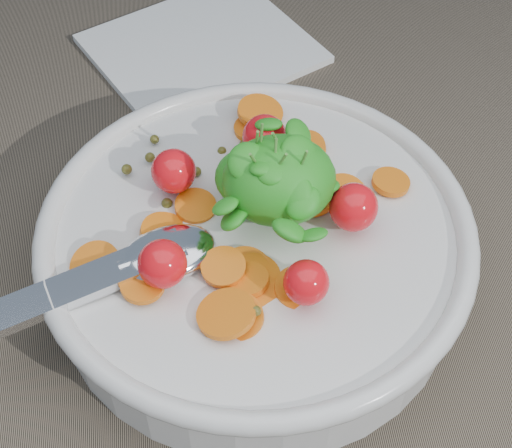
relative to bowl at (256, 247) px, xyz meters
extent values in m
plane|color=#766754|center=(-0.02, 0.02, -0.03)|extent=(6.00, 6.00, 0.00)
cylinder|color=silver|center=(0.00, 0.00, -0.01)|extent=(0.26, 0.26, 0.05)
torus|color=silver|center=(0.00, 0.00, 0.02)|extent=(0.27, 0.27, 0.01)
cylinder|color=silver|center=(0.00, 0.00, -0.03)|extent=(0.13, 0.13, 0.01)
cylinder|color=brown|center=(0.00, 0.00, -0.01)|extent=(0.24, 0.24, 0.04)
cylinder|color=orange|center=(0.00, -0.05, 0.02)|extent=(0.03, 0.03, 0.01)
cylinder|color=orange|center=(-0.01, -0.03, 0.02)|extent=(0.04, 0.04, 0.02)
cylinder|color=orange|center=(0.02, -0.05, 0.02)|extent=(0.04, 0.04, 0.01)
cylinder|color=orange|center=(0.01, 0.09, 0.02)|extent=(0.03, 0.03, 0.01)
cylinder|color=orange|center=(0.01, 0.10, 0.03)|extent=(0.04, 0.05, 0.01)
cylinder|color=orange|center=(-0.02, -0.06, 0.02)|extent=(0.04, 0.04, 0.01)
cylinder|color=orange|center=(0.04, 0.00, 0.01)|extent=(0.03, 0.03, 0.01)
cylinder|color=orange|center=(0.02, 0.04, 0.02)|extent=(0.04, 0.04, 0.01)
cylinder|color=orange|center=(0.04, 0.06, 0.02)|extent=(0.03, 0.03, 0.02)
cylinder|color=orange|center=(-0.02, -0.06, 0.02)|extent=(0.04, 0.04, 0.01)
cylinder|color=orange|center=(-0.01, -0.04, 0.02)|extent=(0.03, 0.03, 0.01)
cylinder|color=orange|center=(0.00, -0.04, 0.02)|extent=(0.04, 0.04, 0.01)
cylinder|color=orange|center=(0.01, 0.02, 0.01)|extent=(0.03, 0.03, 0.01)
cylinder|color=orange|center=(0.04, 0.02, 0.02)|extent=(0.04, 0.04, 0.01)
cylinder|color=orange|center=(0.09, 0.03, 0.02)|extent=(0.03, 0.03, 0.01)
cylinder|color=orange|center=(0.06, 0.02, 0.02)|extent=(0.03, 0.03, 0.01)
cylinder|color=orange|center=(-0.10, -0.02, 0.02)|extent=(0.04, 0.03, 0.02)
cylinder|color=orange|center=(-0.04, 0.02, 0.02)|extent=(0.04, 0.04, 0.01)
cylinder|color=orange|center=(0.02, 0.03, 0.02)|extent=(0.04, 0.04, 0.02)
cylinder|color=orange|center=(-0.05, 0.00, 0.02)|extent=(0.04, 0.05, 0.02)
cylinder|color=orange|center=(-0.08, -0.02, 0.01)|extent=(0.03, 0.03, 0.00)
cylinder|color=orange|center=(-0.07, -0.04, 0.02)|extent=(0.03, 0.03, 0.01)
cylinder|color=orange|center=(-0.02, -0.03, 0.02)|extent=(0.04, 0.04, 0.01)
sphere|color=#52501B|center=(-0.03, -0.02, 0.02)|extent=(0.01, 0.01, 0.01)
sphere|color=#52501B|center=(-0.03, 0.05, 0.02)|extent=(0.01, 0.01, 0.01)
sphere|color=#52501B|center=(-0.02, 0.07, 0.02)|extent=(0.01, 0.01, 0.01)
sphere|color=#52501B|center=(-0.06, 0.08, 0.02)|extent=(0.01, 0.01, 0.01)
sphere|color=#52501B|center=(-0.05, 0.03, 0.02)|extent=(0.01, 0.01, 0.01)
sphere|color=#52501B|center=(0.00, 0.07, 0.02)|extent=(0.01, 0.01, 0.01)
sphere|color=#52501B|center=(-0.03, -0.03, 0.02)|extent=(0.01, 0.01, 0.01)
sphere|color=#52501B|center=(-0.04, 0.06, 0.03)|extent=(0.01, 0.01, 0.01)
sphere|color=#52501B|center=(-0.05, -0.01, 0.02)|extent=(0.01, 0.01, 0.01)
sphere|color=#52501B|center=(-0.06, 0.06, 0.02)|extent=(0.01, 0.01, 0.01)
sphere|color=#52501B|center=(-0.01, -0.07, 0.03)|extent=(0.01, 0.01, 0.01)
sphere|color=#52501B|center=(0.01, 0.04, 0.02)|extent=(0.01, 0.01, 0.01)
sphere|color=#52501B|center=(-0.08, 0.05, 0.02)|extent=(0.01, 0.01, 0.01)
sphere|color=red|center=(0.06, -0.01, 0.04)|extent=(0.03, 0.03, 0.03)
sphere|color=red|center=(0.01, 0.06, 0.04)|extent=(0.03, 0.03, 0.03)
sphere|color=red|center=(-0.05, 0.04, 0.04)|extent=(0.03, 0.03, 0.03)
sphere|color=red|center=(-0.06, -0.04, 0.04)|extent=(0.03, 0.03, 0.03)
sphere|color=red|center=(0.02, -0.06, 0.03)|extent=(0.03, 0.03, 0.03)
ellipsoid|color=green|center=(0.02, 0.01, 0.05)|extent=(0.07, 0.06, 0.05)
ellipsoid|color=green|center=(0.00, 0.02, 0.04)|extent=(0.04, 0.04, 0.03)
ellipsoid|color=green|center=(0.03, 0.01, 0.06)|extent=(0.03, 0.03, 0.02)
ellipsoid|color=green|center=(0.02, 0.01, 0.06)|extent=(0.02, 0.02, 0.01)
ellipsoid|color=green|center=(0.01, 0.00, 0.07)|extent=(0.03, 0.03, 0.01)
ellipsoid|color=green|center=(0.02, 0.01, 0.06)|extent=(0.03, 0.03, 0.02)
ellipsoid|color=green|center=(0.01, 0.01, 0.06)|extent=(0.03, 0.03, 0.01)
ellipsoid|color=green|center=(-0.01, -0.01, 0.04)|extent=(0.03, 0.03, 0.02)
ellipsoid|color=green|center=(0.01, -0.04, 0.06)|extent=(0.03, 0.03, 0.02)
ellipsoid|color=green|center=(0.01, 0.02, 0.05)|extent=(0.03, 0.03, 0.01)
ellipsoid|color=green|center=(0.00, 0.00, 0.07)|extent=(0.02, 0.02, 0.01)
ellipsoid|color=green|center=(-0.01, 0.02, 0.04)|extent=(0.03, 0.03, 0.03)
ellipsoid|color=green|center=(0.03, 0.02, 0.05)|extent=(0.02, 0.02, 0.02)
ellipsoid|color=green|center=(0.04, 0.00, 0.05)|extent=(0.02, 0.02, 0.01)
ellipsoid|color=green|center=(0.03, 0.01, 0.07)|extent=(0.04, 0.04, 0.02)
ellipsoid|color=green|center=(0.03, -0.04, 0.06)|extent=(0.02, 0.02, 0.01)
ellipsoid|color=green|center=(0.01, 0.01, 0.06)|extent=(0.02, 0.02, 0.02)
ellipsoid|color=green|center=(0.03, 0.05, 0.05)|extent=(0.02, 0.03, 0.02)
ellipsoid|color=green|center=(0.03, -0.02, 0.06)|extent=(0.03, 0.03, 0.02)
ellipsoid|color=green|center=(0.02, -0.01, 0.06)|extent=(0.02, 0.03, 0.03)
ellipsoid|color=green|center=(0.02, 0.02, 0.06)|extent=(0.02, 0.02, 0.01)
ellipsoid|color=green|center=(0.00, 0.01, 0.07)|extent=(0.03, 0.03, 0.02)
ellipsoid|color=green|center=(-0.02, -0.01, 0.05)|extent=(0.02, 0.02, 0.01)
ellipsoid|color=green|center=(0.01, 0.01, 0.06)|extent=(0.02, 0.02, 0.01)
ellipsoid|color=green|center=(0.02, 0.01, 0.06)|extent=(0.03, 0.03, 0.02)
ellipsoid|color=green|center=(0.01, 0.06, 0.05)|extent=(0.02, 0.02, 0.01)
cylinder|color=#4C8C33|center=(0.00, 0.02, 0.06)|extent=(0.00, 0.01, 0.04)
cylinder|color=#4C8C33|center=(0.02, 0.00, 0.06)|extent=(0.01, 0.01, 0.04)
cylinder|color=#4C8C33|center=(0.00, 0.02, 0.06)|extent=(0.01, 0.01, 0.04)
cylinder|color=#4C8C33|center=(0.01, 0.00, 0.06)|extent=(0.01, 0.02, 0.04)
cylinder|color=#4C8C33|center=(0.00, 0.01, 0.06)|extent=(0.02, 0.02, 0.04)
cylinder|color=#4C8C33|center=(0.02, 0.02, 0.06)|extent=(0.02, 0.01, 0.04)
cylinder|color=#4C8C33|center=(0.01, 0.00, 0.06)|extent=(0.02, 0.01, 0.04)
ellipsoid|color=silver|center=(-0.05, -0.02, 0.02)|extent=(0.07, 0.06, 0.02)
cube|color=silver|center=(-0.10, -0.03, 0.02)|extent=(0.12, 0.06, 0.02)
cylinder|color=silver|center=(-0.07, -0.02, 0.02)|extent=(0.02, 0.02, 0.01)
cube|color=white|center=(-0.02, 0.24, -0.03)|extent=(0.22, 0.21, 0.01)
camera|label=1|loc=(-0.03, -0.31, 0.39)|focal=55.00mm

